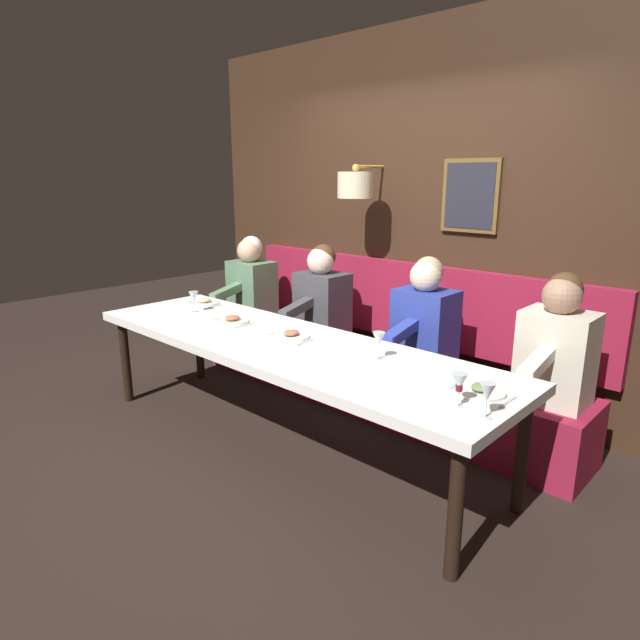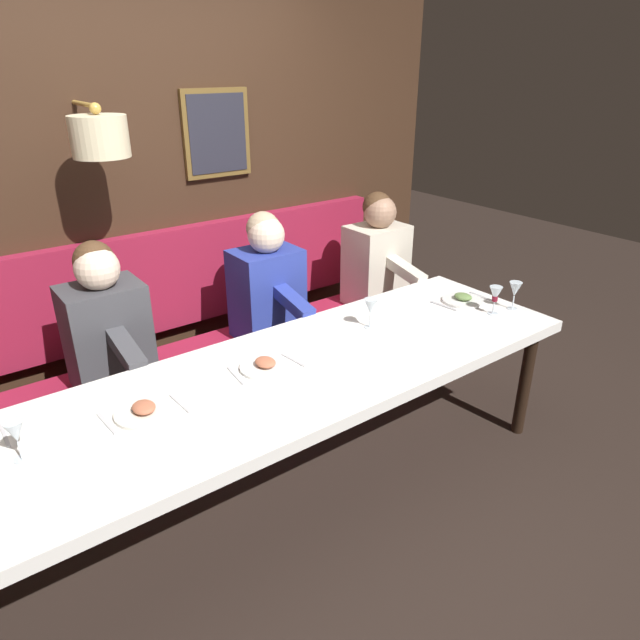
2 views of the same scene
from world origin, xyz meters
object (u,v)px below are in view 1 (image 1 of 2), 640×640
Objects in this scene: dining_table at (283,349)px; diner_near at (425,318)px; wine_glass_1 at (487,393)px; wine_glass_3 at (379,340)px; diner_far at (251,282)px; wine_glass_2 at (459,383)px; diner_middle at (322,297)px; wine_glass_0 at (194,297)px; diner_nearest at (557,344)px.

diner_near is at bearing -29.75° from dining_table.
wine_glass_1 is 1.00× the size of wine_glass_3.
diner_far is 2.91m from wine_glass_2.
diner_middle is at bearing 56.72° from wine_glass_3.
diner_far is (0.00, 0.89, 0.00)m from diner_middle.
wine_glass_1 and wine_glass_2 have the same top height.
diner_near is at bearing 12.72° from wine_glass_3.
diner_middle reaches higher than wine_glass_2.
wine_glass_0 is (-0.84, 0.58, 0.04)m from diner_middle.
wine_glass_3 is (-0.76, 0.73, 0.04)m from diner_nearest.
wine_glass_2 is (-0.20, -2.40, -0.00)m from wine_glass_0.
diner_nearest is at bearing -90.00° from diner_near.
wine_glass_2 is at bearing -110.92° from diner_far.
dining_table is 1.02m from diner_near.
wine_glass_2 is at bearing -112.79° from wine_glass_3.
wine_glass_3 is (-0.76, -1.15, 0.04)m from diner_middle.
diner_far is 3.05m from wine_glass_1.
wine_glass_0 is 1.00× the size of wine_glass_3.
diner_nearest reaches higher than dining_table.
diner_middle is 4.82× the size of wine_glass_3.
diner_middle reaches higher than wine_glass_1.
wine_glass_3 is (0.13, -0.67, 0.17)m from dining_table.
diner_middle reaches higher than wine_glass_3.
diner_near is 0.78m from wine_glass_3.
wine_glass_0 is (-0.84, 1.56, 0.04)m from diner_near.
dining_table is at bearing 100.62° from wine_glass_3.
wine_glass_3 is at bearing 135.80° from diner_nearest.
dining_table is 3.98× the size of diner_middle.
diner_near reaches higher than wine_glass_1.
wine_glass_3 is at bearing 67.21° from wine_glass_2.
diner_nearest is at bearing -44.20° from wine_glass_3.
wine_glass_3 is (0.28, 0.67, 0.00)m from wine_glass_2.
dining_table is at bearing 83.38° from wine_glass_2.
diner_near is 1.45m from wine_glass_1.
diner_middle reaches higher than dining_table.
diner_far reaches higher than dining_table.
diner_nearest is at bearing -71.25° from wine_glass_0.
diner_nearest is (0.88, -1.41, 0.13)m from dining_table.
diner_nearest is 2.60m from wine_glass_0.
diner_middle and diner_far have the same top height.
dining_table is 3.98× the size of diner_near.
diner_middle is 4.82× the size of wine_glass_0.
wine_glass_1 reaches higher than dining_table.
wine_glass_1 is at bearing -98.95° from wine_glass_2.
diner_near reaches higher than dining_table.
diner_nearest is 1.04m from wine_glass_2.
wine_glass_0 is 1.00× the size of wine_glass_2.
diner_near and diner_far have the same top height.
diner_nearest is 2.78m from diner_far.
diner_far is 2.18m from wine_glass_3.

